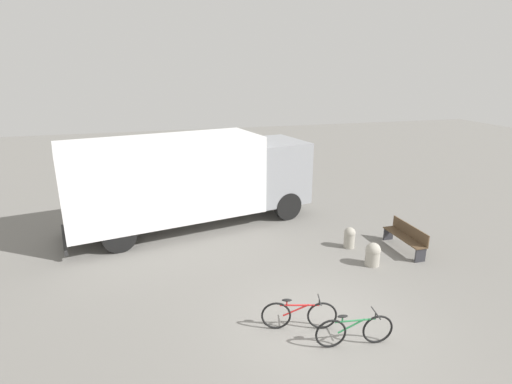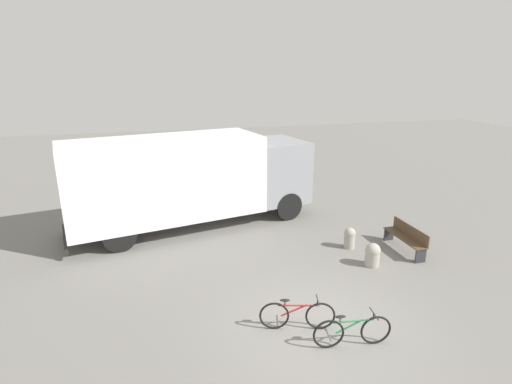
# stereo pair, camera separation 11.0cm
# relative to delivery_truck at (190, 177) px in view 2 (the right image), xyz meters

# --- Properties ---
(ground_plane) EXTENTS (60.00, 60.00, 0.00)m
(ground_plane) POSITION_rel_delivery_truck_xyz_m (2.11, -6.74, -1.80)
(ground_plane) COLOR slate
(delivery_truck) EXTENTS (8.95, 4.12, 3.22)m
(delivery_truck) POSITION_rel_delivery_truck_xyz_m (0.00, 0.00, 0.00)
(delivery_truck) COLOR white
(delivery_truck) RESTS_ON ground
(park_bench) EXTENTS (0.40, 1.75, 0.82)m
(park_bench) POSITION_rel_delivery_truck_xyz_m (6.24, -3.85, -1.34)
(park_bench) COLOR brown
(park_bench) RESTS_ON ground
(bicycle_near) EXTENTS (1.61, 0.56, 0.74)m
(bicycle_near) POSITION_rel_delivery_truck_xyz_m (1.58, -6.67, -1.45)
(bicycle_near) COLOR black
(bicycle_near) RESTS_ON ground
(bicycle_middle) EXTENTS (1.65, 0.44, 0.74)m
(bicycle_middle) POSITION_rel_delivery_truck_xyz_m (2.48, -7.48, -1.45)
(bicycle_middle) COLOR black
(bicycle_middle) RESTS_ON ground
(bollard_near_bench) EXTENTS (0.43, 0.43, 0.69)m
(bollard_near_bench) POSITION_rel_delivery_truck_xyz_m (4.70, -4.47, -1.45)
(bollard_near_bench) COLOR #9E998C
(bollard_near_bench) RESTS_ON ground
(bollard_far_bench) EXTENTS (0.36, 0.36, 0.68)m
(bollard_far_bench) POSITION_rel_delivery_truck_xyz_m (4.62, -3.22, -1.44)
(bollard_far_bench) COLOR #9E998C
(bollard_far_bench) RESTS_ON ground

